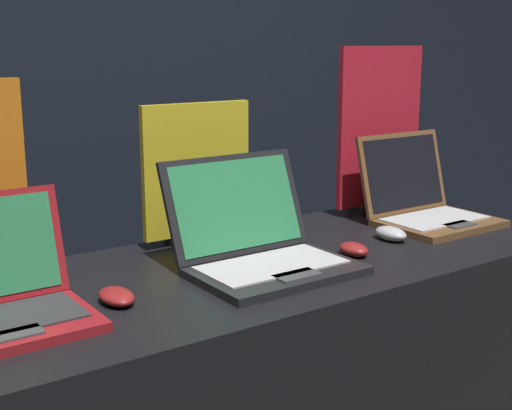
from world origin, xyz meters
TOP-DOWN VIEW (x-y plane):
  - wall_back at (0.00, 1.68)m, footprint 8.00×0.05m
  - mouse_front at (-0.40, 0.27)m, footprint 0.07×0.11m
  - laptop_middle at (-0.01, 0.29)m, footprint 0.39×0.36m
  - mouse_middle at (0.25, 0.24)m, footprint 0.06×0.09m
  - promo_stand_middle at (-0.01, 0.59)m, footprint 0.33×0.07m
  - laptop_back at (0.67, 0.37)m, footprint 0.34×0.32m
  - mouse_back at (0.44, 0.29)m, footprint 0.06×0.10m
  - promo_stand_back at (0.67, 0.58)m, footprint 0.34×0.07m

SIDE VIEW (x-z plane):
  - mouse_front at x=-0.40m, z-range 0.86..0.89m
  - mouse_middle at x=0.25m, z-range 0.86..0.90m
  - mouse_back at x=0.44m, z-range 0.86..0.90m
  - laptop_middle at x=-0.01m, z-range 0.79..1.05m
  - laptop_back at x=0.67m, z-range 0.79..1.05m
  - promo_stand_middle at x=-0.01m, z-range 0.85..1.24m
  - promo_stand_back at x=0.67m, z-range 0.85..1.38m
  - wall_back at x=0.00m, z-range 0.00..2.80m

